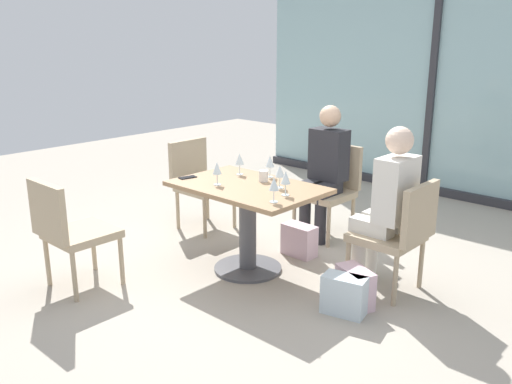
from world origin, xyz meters
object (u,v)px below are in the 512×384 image
(wine_glass_1, at_px, (217,169))
(wine_glass_5, at_px, (270,162))
(handbag_2, at_px, (355,287))
(wine_glass_4, at_px, (280,172))
(wine_glass_2, at_px, (240,159))
(chair_far_left, at_px, (199,179))
(person_near_window, at_px, (325,166))
(cell_phone_on_table, at_px, (188,177))
(person_far_right, at_px, (388,201))
(chair_front_left, at_px, (69,228))
(coffee_cup, at_px, (263,176))
(handbag_1, at_px, (299,240))
(wine_glass_0, at_px, (274,184))
(wine_glass_3, at_px, (286,178))
(chair_near_window, at_px, (331,185))
(chair_far_right, at_px, (399,230))
(handbag_0, at_px, (344,295))
(dining_table_main, at_px, (248,210))

(wine_glass_1, relative_size, wine_glass_5, 1.00)
(wine_glass_5, height_order, handbag_2, wine_glass_5)
(wine_glass_4, bearing_deg, wine_glass_2, 169.84)
(chair_far_left, relative_size, wine_glass_2, 4.70)
(person_near_window, height_order, cell_phone_on_table, person_near_window)
(person_far_right, height_order, wine_glass_1, person_far_right)
(chair_front_left, xyz_separation_m, coffee_cup, (0.76, 1.32, 0.28))
(handbag_1, bearing_deg, person_far_right, -4.31)
(chair_far_left, height_order, coffee_cup, chair_far_left)
(wine_glass_0, xyz_separation_m, wine_glass_5, (-0.49, 0.52, 0.00))
(wine_glass_3, relative_size, handbag_1, 0.62)
(wine_glass_3, distance_m, coffee_cup, 0.44)
(chair_near_window, relative_size, person_far_right, 0.69)
(chair_far_left, distance_m, wine_glass_5, 1.14)
(chair_far_right, bearing_deg, person_near_window, 151.66)
(person_near_window, xyz_separation_m, handbag_2, (0.99, -0.98, -0.56))
(chair_far_right, relative_size, wine_glass_1, 4.70)
(chair_near_window, xyz_separation_m, handbag_0, (1.00, -1.24, -0.36))
(handbag_2, bearing_deg, person_near_window, 159.18)
(wine_glass_3, relative_size, handbag_0, 0.62)
(chair_far_left, xyz_separation_m, wine_glass_0, (1.56, -0.66, 0.37))
(wine_glass_1, bearing_deg, chair_far_right, 25.63)
(coffee_cup, bearing_deg, person_far_right, 16.46)
(wine_glass_1, xyz_separation_m, wine_glass_3, (0.59, 0.14, 0.00))
(wine_glass_4, distance_m, handbag_2, 1.04)
(wine_glass_2, relative_size, coffee_cup, 2.06)
(chair_front_left, xyz_separation_m, wine_glass_3, (1.14, 1.14, 0.37))
(chair_far_right, bearing_deg, handbag_2, -106.58)
(chair_far_right, height_order, chair_near_window, same)
(chair_near_window, height_order, wine_glass_0, wine_glass_0)
(dining_table_main, relative_size, wine_glass_3, 6.41)
(coffee_cup, height_order, handbag_2, coffee_cup)
(chair_near_window, distance_m, chair_far_left, 1.31)
(person_near_window, xyz_separation_m, cell_phone_on_table, (-0.52, -1.23, 0.03))
(wine_glass_2, height_order, wine_glass_5, same)
(wine_glass_0, height_order, wine_glass_2, same)
(dining_table_main, relative_size, chair_far_right, 1.36)
(chair_far_right, bearing_deg, wine_glass_0, -134.15)
(wine_glass_1, distance_m, wine_glass_2, 0.37)
(wine_glass_5, distance_m, handbag_0, 1.32)
(person_near_window, xyz_separation_m, handbag_0, (1.00, -1.13, -0.56))
(chair_front_left, height_order, wine_glass_3, wine_glass_3)
(chair_far_left, height_order, chair_front_left, same)
(wine_glass_3, bearing_deg, handbag_2, 8.93)
(dining_table_main, distance_m, wine_glass_1, 0.42)
(wine_glass_1, height_order, handbag_1, wine_glass_1)
(handbag_1, bearing_deg, wine_glass_1, -112.58)
(coffee_cup, bearing_deg, wine_glass_0, -40.87)
(handbag_0, xyz_separation_m, handbag_2, (-0.01, 0.16, 0.00))
(chair_far_left, xyz_separation_m, handbag_0, (2.10, -0.54, -0.36))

